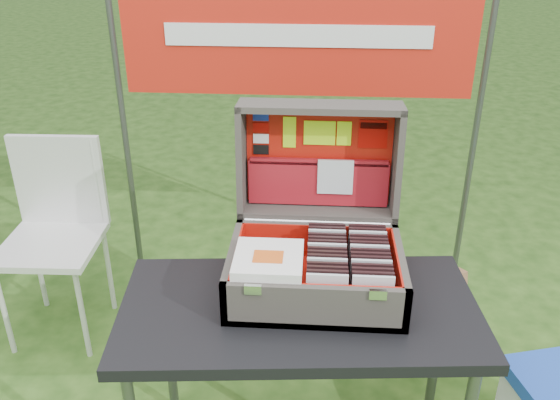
# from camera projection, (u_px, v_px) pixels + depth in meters

# --- Properties ---
(table) EXTENTS (1.17, 0.66, 0.70)m
(table) POSITION_uv_depth(u_px,v_px,m) (298.00, 389.00, 2.01)
(table) COLOR black
(table) RESTS_ON ground
(table_top) EXTENTS (1.17, 0.66, 0.04)m
(table_top) POSITION_uv_depth(u_px,v_px,m) (299.00, 311.00, 1.86)
(table_top) COLOR black
(table_top) RESTS_ON ground
(table_leg_bl) EXTENTS (0.04, 0.04, 0.66)m
(table_leg_bl) POSITION_uv_depth(u_px,v_px,m) (168.00, 344.00, 2.25)
(table_leg_bl) COLOR #59595B
(table_leg_bl) RESTS_ON ground
(table_leg_br) EXTENTS (0.04, 0.04, 0.66)m
(table_leg_br) POSITION_uv_depth(u_px,v_px,m) (436.00, 356.00, 2.19)
(table_leg_br) COLOR #59595B
(table_leg_br) RESTS_ON ground
(suitcase) EXTENTS (0.55, 0.55, 0.54)m
(suitcase) POSITION_uv_depth(u_px,v_px,m) (317.00, 210.00, 1.85)
(suitcase) COLOR #433F3A
(suitcase) RESTS_ON table
(suitcase_base_bottom) EXTENTS (0.55, 0.39, 0.02)m
(suitcase_base_bottom) POSITION_uv_depth(u_px,v_px,m) (315.00, 289.00, 1.92)
(suitcase_base_bottom) COLOR #433F3A
(suitcase_base_bottom) RESTS_ON table_top
(suitcase_base_wall_front) EXTENTS (0.55, 0.02, 0.15)m
(suitcase_base_wall_front) POSITION_uv_depth(u_px,v_px,m) (314.00, 308.00, 1.72)
(suitcase_base_wall_front) COLOR #433F3A
(suitcase_base_wall_front) RESTS_ON table_top
(suitcase_base_wall_back) EXTENTS (0.55, 0.02, 0.15)m
(suitcase_base_wall_back) POSITION_uv_depth(u_px,v_px,m) (316.00, 242.00, 2.05)
(suitcase_base_wall_back) COLOR #433F3A
(suitcase_base_wall_back) RESTS_ON table_top
(suitcase_base_wall_left) EXTENTS (0.02, 0.39, 0.15)m
(suitcase_base_wall_left) POSITION_uv_depth(u_px,v_px,m) (233.00, 269.00, 1.90)
(suitcase_base_wall_left) COLOR #433F3A
(suitcase_base_wall_left) RESTS_ON table_top
(suitcase_base_wall_right) EXTENTS (0.02, 0.39, 0.15)m
(suitcase_base_wall_right) POSITION_uv_depth(u_px,v_px,m) (399.00, 275.00, 1.87)
(suitcase_base_wall_right) COLOR #433F3A
(suitcase_base_wall_right) RESTS_ON table_top
(suitcase_liner_floor) EXTENTS (0.51, 0.35, 0.01)m
(suitcase_liner_floor) POSITION_uv_depth(u_px,v_px,m) (315.00, 285.00, 1.91)
(suitcase_liner_floor) COLOR red
(suitcase_liner_floor) RESTS_ON suitcase_base_bottom
(suitcase_latch_left) EXTENTS (0.05, 0.01, 0.03)m
(suitcase_latch_left) POSITION_uv_depth(u_px,v_px,m) (253.00, 290.00, 1.69)
(suitcase_latch_left) COLOR silver
(suitcase_latch_left) RESTS_ON suitcase_base_wall_front
(suitcase_latch_right) EXTENTS (0.05, 0.01, 0.03)m
(suitcase_latch_right) POSITION_uv_depth(u_px,v_px,m) (378.00, 295.00, 1.67)
(suitcase_latch_right) COLOR silver
(suitcase_latch_right) RESTS_ON suitcase_base_wall_front
(suitcase_hinge) EXTENTS (0.50, 0.02, 0.02)m
(suitcase_hinge) POSITION_uv_depth(u_px,v_px,m) (317.00, 222.00, 2.03)
(suitcase_hinge) COLOR silver
(suitcase_hinge) RESTS_ON suitcase_base_wall_back
(suitcase_lid_back) EXTENTS (0.55, 0.05, 0.40)m
(suitcase_lid_back) POSITION_uv_depth(u_px,v_px,m) (319.00, 155.00, 2.08)
(suitcase_lid_back) COLOR #433F3A
(suitcase_lid_back) RESTS_ON suitcase_base_wall_back
(suitcase_lid_rim_far) EXTENTS (0.55, 0.15, 0.03)m
(suitcase_lid_rim_far) POSITION_uv_depth(u_px,v_px,m) (320.00, 107.00, 1.95)
(suitcase_lid_rim_far) COLOR #433F3A
(suitcase_lid_rim_far) RESTS_ON suitcase_lid_back
(suitcase_lid_rim_near) EXTENTS (0.55, 0.15, 0.03)m
(suitcase_lid_rim_near) POSITION_uv_depth(u_px,v_px,m) (317.00, 211.00, 2.09)
(suitcase_lid_rim_near) COLOR #433F3A
(suitcase_lid_rim_near) RESTS_ON suitcase_lid_back
(suitcase_lid_rim_left) EXTENTS (0.02, 0.18, 0.41)m
(suitcase_lid_rim_left) POSITION_uv_depth(u_px,v_px,m) (242.00, 159.00, 2.04)
(suitcase_lid_rim_left) COLOR #433F3A
(suitcase_lid_rim_left) RESTS_ON suitcase_lid_back
(suitcase_lid_rim_right) EXTENTS (0.02, 0.18, 0.41)m
(suitcase_lid_rim_right) POSITION_uv_depth(u_px,v_px,m) (397.00, 163.00, 2.01)
(suitcase_lid_rim_right) COLOR #433F3A
(suitcase_lid_rim_right) RESTS_ON suitcase_lid_back
(suitcase_lid_liner) EXTENTS (0.51, 0.03, 0.35)m
(suitcase_lid_liner) POSITION_uv_depth(u_px,v_px,m) (319.00, 156.00, 2.07)
(suitcase_lid_liner) COLOR red
(suitcase_lid_liner) RESTS_ON suitcase_lid_back
(suitcase_liner_wall_front) EXTENTS (0.51, 0.01, 0.13)m
(suitcase_liner_wall_front) POSITION_uv_depth(u_px,v_px,m) (315.00, 302.00, 1.73)
(suitcase_liner_wall_front) COLOR red
(suitcase_liner_wall_front) RESTS_ON suitcase_base_bottom
(suitcase_liner_wall_back) EXTENTS (0.51, 0.01, 0.13)m
(suitcase_liner_wall_back) POSITION_uv_depth(u_px,v_px,m) (316.00, 242.00, 2.04)
(suitcase_liner_wall_back) COLOR red
(suitcase_liner_wall_back) RESTS_ON suitcase_base_bottom
(suitcase_liner_wall_left) EXTENTS (0.01, 0.35, 0.13)m
(suitcase_liner_wall_left) POSITION_uv_depth(u_px,v_px,m) (237.00, 266.00, 1.90)
(suitcase_liner_wall_left) COLOR red
(suitcase_liner_wall_left) RESTS_ON suitcase_base_bottom
(suitcase_liner_wall_right) EXTENTS (0.01, 0.35, 0.13)m
(suitcase_liner_wall_right) POSITION_uv_depth(u_px,v_px,m) (395.00, 272.00, 1.87)
(suitcase_liner_wall_right) COLOR red
(suitcase_liner_wall_right) RESTS_ON suitcase_base_bottom
(suitcase_lid_pocket) EXTENTS (0.49, 0.04, 0.16)m
(suitcase_lid_pocket) POSITION_uv_depth(u_px,v_px,m) (318.00, 183.00, 2.09)
(suitcase_lid_pocket) COLOR maroon
(suitcase_lid_pocket) RESTS_ON suitcase_lid_liner
(suitcase_pocket_edge) EXTENTS (0.48, 0.02, 0.02)m
(suitcase_pocket_edge) POSITION_uv_depth(u_px,v_px,m) (319.00, 162.00, 2.05)
(suitcase_pocket_edge) COLOR maroon
(suitcase_pocket_edge) RESTS_ON suitcase_lid_pocket
(suitcase_pocket_cd) EXTENTS (0.12, 0.02, 0.12)m
(suitcase_pocket_cd) POSITION_uv_depth(u_px,v_px,m) (335.00, 177.00, 2.05)
(suitcase_pocket_cd) COLOR silver
(suitcase_pocket_cd) RESTS_ON suitcase_lid_pocket
(lid_sticker_cc_a) EXTENTS (0.05, 0.01, 0.03)m
(lid_sticker_cc_a) POSITION_uv_depth(u_px,v_px,m) (261.00, 116.00, 2.02)
(lid_sticker_cc_a) COLOR #1933B2
(lid_sticker_cc_a) RESTS_ON suitcase_lid_liner
(lid_sticker_cc_b) EXTENTS (0.05, 0.01, 0.03)m
(lid_sticker_cc_b) POSITION_uv_depth(u_px,v_px,m) (261.00, 127.00, 2.04)
(lid_sticker_cc_b) COLOR #BB0903
(lid_sticker_cc_b) RESTS_ON suitcase_lid_liner
(lid_sticker_cc_c) EXTENTS (0.05, 0.01, 0.03)m
(lid_sticker_cc_c) POSITION_uv_depth(u_px,v_px,m) (261.00, 139.00, 2.05)
(lid_sticker_cc_c) COLOR white
(lid_sticker_cc_c) RESTS_ON suitcase_lid_liner
(lid_sticker_cc_d) EXTENTS (0.05, 0.01, 0.03)m
(lid_sticker_cc_d) POSITION_uv_depth(u_px,v_px,m) (261.00, 150.00, 2.07)
(lid_sticker_cc_d) COLOR black
(lid_sticker_cc_d) RESTS_ON suitcase_lid_liner
(lid_card_neon_tall) EXTENTS (0.04, 0.01, 0.11)m
(lid_card_neon_tall) POSITION_uv_depth(u_px,v_px,m) (289.00, 132.00, 2.04)
(lid_card_neon_tall) COLOR #B8F114
(lid_card_neon_tall) RESTS_ON suitcase_lid_liner
(lid_card_neon_main) EXTENTS (0.11, 0.01, 0.08)m
(lid_card_neon_main) POSITION_uv_depth(u_px,v_px,m) (320.00, 133.00, 2.03)
(lid_card_neon_main) COLOR #B8F114
(lid_card_neon_main) RESTS_ON suitcase_lid_liner
(lid_card_neon_small) EXTENTS (0.05, 0.01, 0.08)m
(lid_card_neon_small) POSITION_uv_depth(u_px,v_px,m) (344.00, 134.00, 2.03)
(lid_card_neon_small) COLOR #B8F114
(lid_card_neon_small) RESTS_ON suitcase_lid_liner
(lid_sticker_band) EXTENTS (0.10, 0.01, 0.10)m
(lid_sticker_band) POSITION_uv_depth(u_px,v_px,m) (373.00, 134.00, 2.02)
(lid_sticker_band) COLOR #BB0903
(lid_sticker_band) RESTS_ON suitcase_lid_liner
(lid_sticker_band_bar) EXTENTS (0.09, 0.00, 0.02)m
(lid_sticker_band_bar) POSITION_uv_depth(u_px,v_px,m) (374.00, 126.00, 2.01)
(lid_sticker_band_bar) COLOR black
(lid_sticker_band_bar) RESTS_ON suitcase_lid_liner
(cd_left_0) EXTENTS (0.12, 0.01, 0.14)m
(cd_left_0) POSITION_uv_depth(u_px,v_px,m) (327.00, 294.00, 1.74)
(cd_left_0) COLOR silver
(cd_left_0) RESTS_ON suitcase_liner_floor
(cd_left_1) EXTENTS (0.12, 0.01, 0.14)m
(cd_left_1) POSITION_uv_depth(u_px,v_px,m) (327.00, 290.00, 1.76)
(cd_left_1) COLOR black
(cd_left_1) RESTS_ON suitcase_liner_floor
(cd_left_2) EXTENTS (0.12, 0.01, 0.14)m
(cd_left_2) POSITION_uv_depth(u_px,v_px,m) (327.00, 286.00, 1.78)
(cd_left_2) COLOR black
(cd_left_2) RESTS_ON suitcase_liner_floor
(cd_left_3) EXTENTS (0.12, 0.01, 0.14)m
(cd_left_3) POSITION_uv_depth(u_px,v_px,m) (327.00, 282.00, 1.80)
(cd_left_3) COLOR black
(cd_left_3) RESTS_ON suitcase_liner_floor
(cd_left_4) EXTENTS (0.12, 0.01, 0.14)m
(cd_left_4) POSITION_uv_depth(u_px,v_px,m) (327.00, 278.00, 1.82)
(cd_left_4) COLOR silver
(cd_left_4) RESTS_ON suitcase_liner_floor
(cd_left_5) EXTENTS (0.12, 0.01, 0.14)m
(cd_left_5) POSITION_uv_depth(u_px,v_px,m) (327.00, 274.00, 1.84)
(cd_left_5) COLOR black
(cd_left_5) RESTS_ON suitcase_liner_floor
(cd_left_6) EXTENTS (0.12, 0.01, 0.14)m
(cd_left_6) POSITION_uv_depth(u_px,v_px,m) (327.00, 270.00, 1.86)
(cd_left_6) COLOR black
(cd_left_6) RESTS_ON suitcase_liner_floor
(cd_left_7) EXTENTS (0.12, 0.01, 0.14)m
(cd_left_7) POSITION_uv_depth(u_px,v_px,m) (327.00, 266.00, 1.88)
(cd_left_7) COLOR black
(cd_left_7) RESTS_ON suitcase_liner_floor
(cd_left_8) EXTENTS (0.12, 0.01, 0.14)m
(cd_left_8) POSITION_uv_depth(u_px,v_px,m) (327.00, 262.00, 1.89)
(cd_left_8) COLOR silver
(cd_left_8) RESTS_ON suitcase_liner_floor
(cd_left_9) EXTENTS (0.12, 0.01, 0.14)m
(cd_left_9) POSITION_uv_depth(u_px,v_px,m) (327.00, 259.00, 1.91)
(cd_left_9) COLOR black
(cd_left_9) RESTS_ON suitcase_liner_floor
(cd_left_10) EXTENTS (0.12, 0.01, 0.14)m
(cd_left_10) POSITION_uv_depth(u_px,v_px,m) (326.00, 255.00, 1.93)
(cd_left_10) COLOR black
(cd_left_10) RESTS_ON suitcase_liner_floor
(cd_left_11) EXTENTS (0.12, 0.01, 0.14)m
(cd_left_11) POSITION_uv_depth(u_px,v_px,m) (326.00, 252.00, 1.95)
(cd_left_11) COLOR black
(cd_left_11) RESTS_ON suitcase_liner_floor
(cd_left_12) EXTENTS (0.12, 0.01, 0.14)m
(cd_left_12) POSITION_uv_depth(u_px,v_px,m) (326.00, 248.00, 1.97)
(cd_left_12) COLOR silver
(cd_left_12) RESTS_ON suitcase_liner_floor
(cd_left_13) EXTENTS (0.12, 0.01, 0.14)m
(cd_left_13) POSITION_uv_depth(u_px,v_px,m) (326.00, 245.00, 1.99)
(cd_left_13) COLOR black
(cd_left_13) RESTS_ON suitcase_liner_floor
(cd_left_14) EXTENTS (0.12, 0.01, 0.14)m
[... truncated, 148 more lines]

